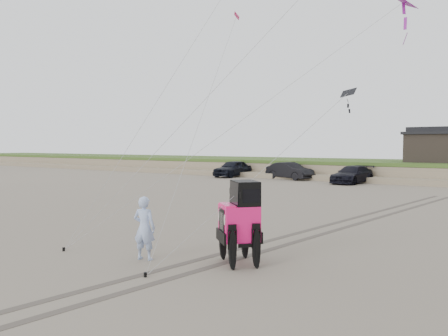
{
  "coord_description": "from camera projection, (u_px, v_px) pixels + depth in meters",
  "views": [
    {
      "loc": [
        8.41,
        -8.4,
        3.33
      ],
      "look_at": [
        0.52,
        3.0,
        2.6
      ],
      "focal_mm": 35.0,
      "sensor_mm": 36.0,
      "label": 1
    }
  ],
  "objects": [
    {
      "name": "ground",
      "position": [
        145.0,
        268.0,
        11.85
      ],
      "size": [
        160.0,
        160.0,
        0.0
      ],
      "primitive_type": "plane",
      "color": "#6B6054",
      "rests_on": "ground"
    },
    {
      "name": "truck_a",
      "position": [
        233.0,
        168.0,
        45.83
      ],
      "size": [
        2.13,
        5.18,
        1.76
      ],
      "primitive_type": "imported",
      "rotation": [
        0.0,
        0.0,
        -0.01
      ],
      "color": "black",
      "rests_on": "ground"
    },
    {
      "name": "stake_aux",
      "position": [
        145.0,
        275.0,
        11.0
      ],
      "size": [
        0.08,
        0.08,
        0.12
      ],
      "primitive_type": "cylinder",
      "color": "black",
      "rests_on": "ground"
    },
    {
      "name": "dune_ridge",
      "position": [
        420.0,
        171.0,
        42.61
      ],
      "size": [
        160.0,
        14.25,
        1.73
      ],
      "color": "#7A6B54",
      "rests_on": "ground"
    },
    {
      "name": "truck_c",
      "position": [
        352.0,
        175.0,
        38.0
      ],
      "size": [
        2.79,
        5.5,
        1.53
      ],
      "primitive_type": "imported",
      "rotation": [
        0.0,
        0.0,
        -0.13
      ],
      "color": "black",
      "rests_on": "ground"
    },
    {
      "name": "cabin",
      "position": [
        443.0,
        146.0,
        40.93
      ],
      "size": [
        6.4,
        5.4,
        3.35
      ],
      "color": "black",
      "rests_on": "dune_ridge"
    },
    {
      "name": "jeep",
      "position": [
        239.0,
        231.0,
        12.21
      ],
      "size": [
        4.95,
        5.17,
        1.86
      ],
      "primitive_type": null,
      "rotation": [
        0.0,
        0.0,
        -0.73
      ],
      "color": "#FF1671",
      "rests_on": "ground"
    },
    {
      "name": "tire_tracks",
      "position": [
        326.0,
        229.0,
        17.28
      ],
      "size": [
        5.22,
        29.74,
        0.01
      ],
      "color": "#4C443D",
      "rests_on": "ground"
    },
    {
      "name": "truck_b",
      "position": [
        290.0,
        171.0,
        42.49
      ],
      "size": [
        5.32,
        3.13,
        1.66
      ],
      "primitive_type": "imported",
      "rotation": [
        0.0,
        0.0,
        1.28
      ],
      "color": "black",
      "rests_on": "ground"
    },
    {
      "name": "stake_main",
      "position": [
        64.0,
        249.0,
        13.7
      ],
      "size": [
        0.08,
        0.08,
        0.12
      ],
      "primitive_type": "cylinder",
      "color": "black",
      "rests_on": "ground"
    },
    {
      "name": "man",
      "position": [
        144.0,
        228.0,
        12.64
      ],
      "size": [
        0.77,
        0.62,
        1.85
      ],
      "primitive_type": "imported",
      "rotation": [
        0.0,
        0.0,
        3.43
      ],
      "color": "#8499CC",
      "rests_on": "ground"
    }
  ]
}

